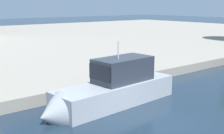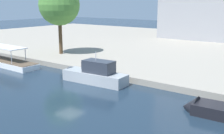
% 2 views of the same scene
% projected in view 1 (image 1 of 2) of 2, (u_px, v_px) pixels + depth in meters
% --- Properties ---
extents(ground_plane, '(220.00, 220.00, 0.00)m').
position_uv_depth(ground_plane, '(164.00, 125.00, 14.06)').
color(ground_plane, '#192838').
extents(motor_yacht_2, '(8.76, 2.78, 4.24)m').
position_uv_depth(motor_yacht_2, '(110.00, 93.00, 16.68)').
color(motor_yacht_2, '#9EA3A8').
rests_on(motor_yacht_2, ground_plane).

